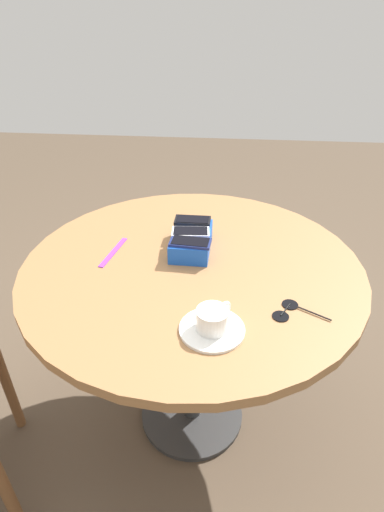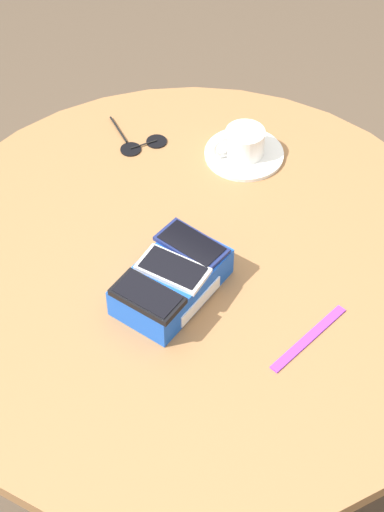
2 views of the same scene
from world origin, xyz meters
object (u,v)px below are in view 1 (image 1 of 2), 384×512
phone_white (191,232)px  coffee_cup (213,319)px  phone_black (193,221)px  phone_box (191,241)px  round_table (192,289)px  lanyard_strap (113,252)px  phone_navy (190,242)px  saucer (212,329)px  sunglasses (289,311)px

phone_white → coffee_cup: size_ratio=1.27×
phone_black → coffee_cup: (0.45, 0.09, -0.03)m
phone_box → coffee_cup: 0.39m
round_table → lanyard_strap: 0.28m
phone_box → phone_black: size_ratio=1.75×
coffee_cup → phone_navy: bearing=-164.6°
coffee_cup → round_table: bearing=-165.2°
phone_white → saucer: bearing=13.4°
coffee_cup → lanyard_strap: (-0.33, -0.34, -0.04)m
phone_white → coffee_cup: bearing=13.7°
round_table → phone_black: bearing=-175.2°
phone_black → saucer: phone_black is taller
phone_navy → saucer: phone_navy is taller
phone_black → phone_white: bearing=0.5°
phone_box → phone_navy: phone_navy is taller
round_table → coffee_cup: (0.30, 0.08, 0.14)m
phone_box → phone_white: 0.03m
saucer → round_table: bearing=-165.5°
phone_box → round_table: bearing=7.2°
lanyard_strap → sunglasses: 0.58m
round_table → phone_white: size_ratio=8.46×
phone_black → phone_navy: bearing=2.7°
phone_box → saucer: 0.39m
saucer → sunglasses: saucer is taller
phone_black → sunglasses: (0.36, 0.29, -0.06)m
phone_white → coffee_cup: phone_white is taller
round_table → phone_navy: (-0.01, -0.01, 0.17)m
saucer → coffee_cup: bearing=142.7°
coffee_cup → phone_black: bearing=-168.4°
lanyard_strap → coffee_cup: bearing=45.6°
phone_black → phone_navy: phone_black is taller
saucer → phone_box: bearing=-167.0°
phone_navy → coffee_cup: 0.32m
phone_black → lanyard_strap: phone_black is taller
phone_white → phone_box: bearing=124.4°
phone_black → phone_white: phone_black is taller
coffee_cup → sunglasses: (-0.09, 0.19, -0.03)m
phone_white → saucer: (0.38, 0.09, -0.06)m
phone_box → lanyard_strap: 0.25m
round_table → phone_white: bearing=-171.1°
phone_white → lanyard_strap: phone_white is taller
sunglasses → phone_navy: bearing=-128.6°
phone_black → sunglasses: bearing=38.3°
lanyard_strap → sunglasses: sunglasses is taller
phone_navy → coffee_cup: size_ratio=1.33×
lanyard_strap → phone_navy: bearing=85.7°
round_table → lanyard_strap: size_ratio=5.77×
phone_black → saucer: size_ratio=0.74×
round_table → lanyard_strap: bearing=-96.4°
round_table → sunglasses: 0.36m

